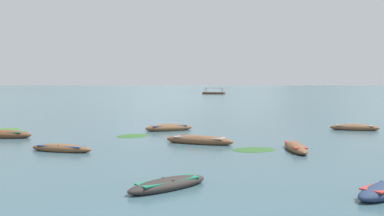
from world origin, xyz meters
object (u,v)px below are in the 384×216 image
(rowboat_3, at_px, (168,184))
(rowboat_7, at_px, (199,140))
(rowboat_4, at_px, (3,135))
(rowboat_6, at_px, (355,128))
(rowboat_1, at_px, (296,148))
(ferry_0, at_px, (214,93))
(rowboat_5, at_px, (61,148))
(rowboat_0, at_px, (169,128))

(rowboat_3, height_order, rowboat_7, rowboat_7)
(rowboat_7, bearing_deg, rowboat_4, 166.35)
(rowboat_3, xyz_separation_m, rowboat_6, (14.80, 18.69, 0.05))
(rowboat_3, distance_m, rowboat_6, 23.84)
(rowboat_1, distance_m, rowboat_7, 6.10)
(rowboat_6, xyz_separation_m, ferry_0, (-1.58, 119.93, 0.25))
(rowboat_7, relative_size, ferry_0, 0.54)
(rowboat_4, height_order, ferry_0, ferry_0)
(rowboat_5, relative_size, rowboat_7, 0.85)
(rowboat_0, height_order, rowboat_4, rowboat_4)
(rowboat_5, height_order, rowboat_6, rowboat_6)
(rowboat_1, xyz_separation_m, rowboat_3, (-7.01, -8.36, -0.02))
(rowboat_3, bearing_deg, rowboat_7, 81.58)
(rowboat_0, relative_size, rowboat_3, 1.27)
(rowboat_0, xyz_separation_m, rowboat_7, (2.11, -7.55, -0.00))
(ferry_0, bearing_deg, rowboat_3, -95.45)
(rowboat_7, bearing_deg, rowboat_6, 29.33)
(rowboat_0, distance_m, rowboat_4, 12.29)
(rowboat_7, bearing_deg, rowboat_1, -29.01)
(rowboat_3, xyz_separation_m, ferry_0, (13.22, 138.62, 0.29))
(rowboat_6, bearing_deg, rowboat_4, -171.38)
(rowboat_1, height_order, rowboat_4, rowboat_4)
(rowboat_6, distance_m, ferry_0, 119.94)
(rowboat_5, xyz_separation_m, rowboat_7, (7.89, 2.80, 0.04))
(rowboat_1, xyz_separation_m, ferry_0, (6.21, 130.26, 0.27))
(ferry_0, bearing_deg, rowboat_4, -101.48)
(rowboat_4, height_order, rowboat_5, rowboat_4)
(rowboat_0, xyz_separation_m, rowboat_3, (0.43, -18.87, -0.05))
(rowboat_5, bearing_deg, rowboat_7, 19.53)
(rowboat_1, xyz_separation_m, rowboat_5, (-13.22, 0.16, -0.00))
(rowboat_3, bearing_deg, ferry_0, 84.55)
(rowboat_0, xyz_separation_m, rowboat_4, (-11.54, -4.24, 0.01))
(rowboat_3, relative_size, rowboat_4, 0.78)
(rowboat_0, xyz_separation_m, rowboat_6, (15.23, -0.18, -0.01))
(rowboat_3, distance_m, ferry_0, 139.25)
(rowboat_4, relative_size, rowboat_6, 1.05)
(rowboat_7, xyz_separation_m, ferry_0, (11.54, 127.30, 0.24))
(rowboat_1, relative_size, rowboat_4, 0.94)
(rowboat_1, xyz_separation_m, rowboat_7, (-5.33, 2.96, 0.03))
(rowboat_6, height_order, rowboat_7, rowboat_7)
(rowboat_1, xyz_separation_m, rowboat_6, (7.79, 10.33, 0.03))
(rowboat_4, xyz_separation_m, rowboat_7, (13.65, -3.31, -0.01))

